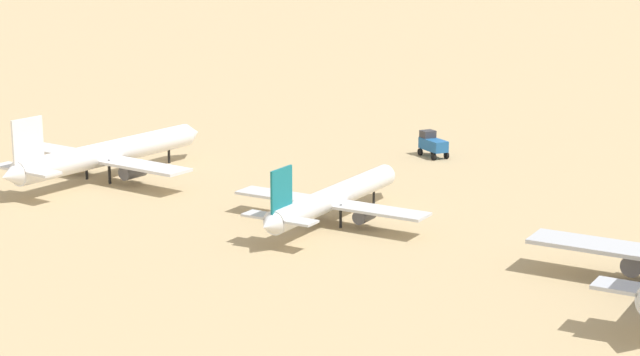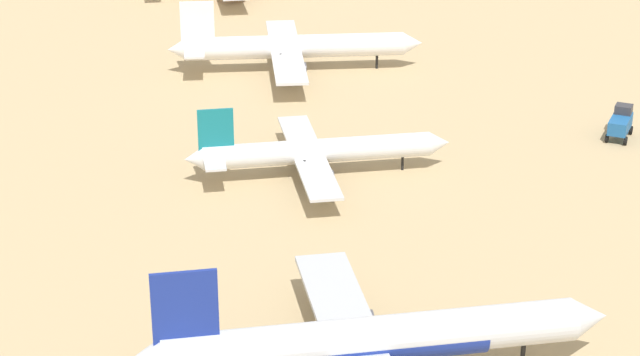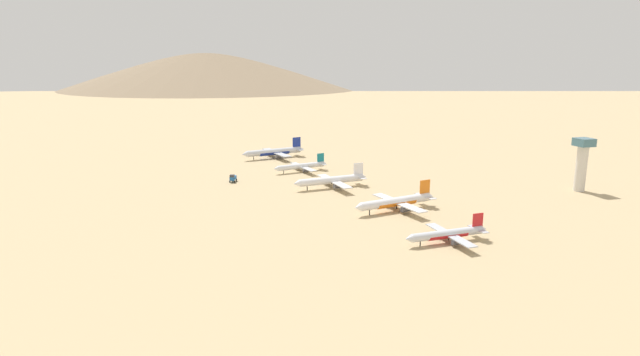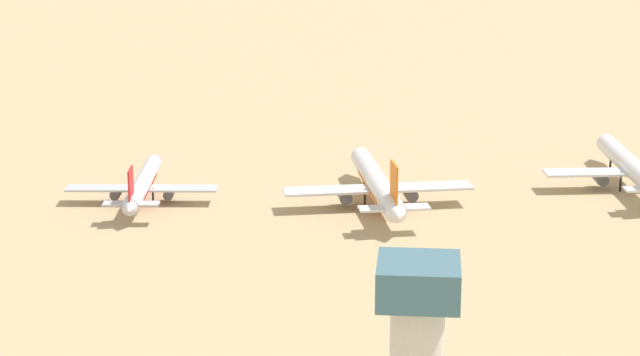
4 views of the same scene
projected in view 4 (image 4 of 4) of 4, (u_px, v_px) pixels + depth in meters
The scene contains 4 objects.
ground_plane at pixel (624, 191), 212.25m from camera, with size 1800.00×1800.00×0.00m, color tan.
parked_jet_2 at pixel (632, 168), 212.86m from camera, with size 37.50×30.62×10.82m.
parked_jet_3 at pixel (377, 184), 203.31m from camera, with size 37.74×30.97×10.98m.
parked_jet_4 at pixel (143, 185), 205.45m from camera, with size 30.76×25.01×8.87m.
Camera 4 is at (-207.02, 33.61, 61.19)m, focal length 70.25 mm.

